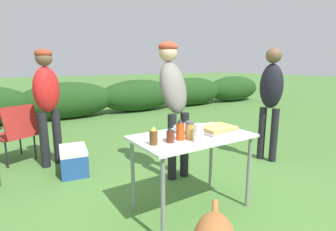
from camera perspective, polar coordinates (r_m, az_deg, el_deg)
The scene contains 16 objects.
ground_plane at distance 2.74m, azimuth 5.02°, elevation -19.38°, with size 60.00×60.00×0.00m, color #477533.
shrub_hedge at distance 7.22m, azimuth -20.84°, elevation 3.09°, with size 14.40×0.90×0.94m.
folding_table at distance 2.47m, azimuth 5.28°, elevation -6.01°, with size 1.10×0.64×0.74m.
food_tray at distance 2.60m, azimuth 10.59°, elevation -2.92°, with size 0.37×0.29×0.06m.
plate_stack at distance 2.36m, azimuth -1.22°, elevation -4.62°, with size 0.23×0.23×0.02m, color white.
mixing_bowl at distance 2.54m, azimuth 3.52°, elevation -2.69°, with size 0.22×0.22×0.09m, color #99B2CC.
paper_cup_stack at distance 2.22m, azimuth 6.70°, elevation -3.84°, with size 0.08×0.08×0.16m, color white.
bbq_sauce_bottle at distance 2.20m, azimuth 0.47°, elevation -4.34°, with size 0.06×0.06×0.13m.
beer_bottle at distance 2.14m, azimuth -3.18°, elevation -4.48°, with size 0.07×0.07×0.15m.
hot_sauce_bottle at distance 2.27m, azimuth 2.66°, elevation -3.12°, with size 0.07×0.07×0.19m.
spice_jar at distance 2.30m, azimuth 4.68°, elevation -3.27°, with size 0.08×0.08×0.16m.
standing_person_in_olive_jacket at distance 3.19m, azimuth 1.13°, elevation 5.21°, with size 0.34×0.48×1.66m.
standing_person_in_gray_fleece at distance 3.97m, azimuth 21.48°, elevation 4.53°, with size 0.32×0.38×1.61m.
standing_person_in_red_jacket at distance 3.86m, azimuth -24.85°, elevation 4.01°, with size 0.43×0.38×1.58m.
camp_chair_green_behind_table at distance 4.27m, azimuth -30.23°, elevation -2.87°, with size 0.66×0.73×0.83m.
cooler_box at distance 3.63m, azimuth -19.84°, elevation -9.16°, with size 0.39×0.53×0.34m.
Camera 1 is at (-1.46, -1.85, 1.39)m, focal length 28.00 mm.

